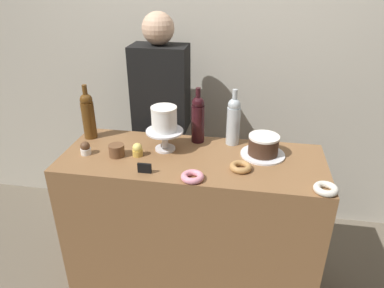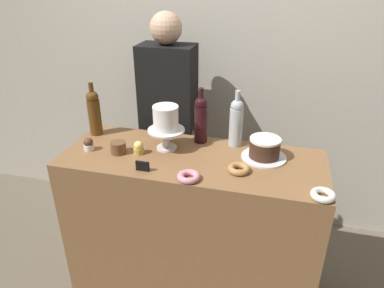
# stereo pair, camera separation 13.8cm
# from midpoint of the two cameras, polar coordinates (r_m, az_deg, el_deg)

# --- Properties ---
(ground_plane) EXTENTS (12.00, 12.00, 0.00)m
(ground_plane) POSITION_cam_midpoint_polar(r_m,az_deg,el_deg) (2.49, -1.70, -20.99)
(ground_plane) COLOR #665B4C
(back_wall) EXTENTS (6.00, 0.05, 2.60)m
(back_wall) POSITION_cam_midpoint_polar(r_m,az_deg,el_deg) (2.57, 1.72, 14.57)
(back_wall) COLOR #BCB7A8
(back_wall) RESTS_ON ground_plane
(display_counter) EXTENTS (1.42, 0.54, 0.91)m
(display_counter) POSITION_cam_midpoint_polar(r_m,az_deg,el_deg) (2.17, -1.86, -12.82)
(display_counter) COLOR brown
(display_counter) RESTS_ON ground_plane
(cake_stand_pedestal) EXTENTS (0.21, 0.21, 0.12)m
(cake_stand_pedestal) POSITION_cam_midpoint_polar(r_m,az_deg,el_deg) (1.97, -6.39, 1.16)
(cake_stand_pedestal) COLOR silver
(cake_stand_pedestal) RESTS_ON display_counter
(white_layer_cake) EXTENTS (0.14, 0.14, 0.14)m
(white_layer_cake) POSITION_cam_midpoint_polar(r_m,az_deg,el_deg) (1.92, -6.55, 4.01)
(white_layer_cake) COLOR white
(white_layer_cake) RESTS_ON cake_stand_pedestal
(silver_serving_platter) EXTENTS (0.24, 0.24, 0.01)m
(silver_serving_platter) POSITION_cam_midpoint_polar(r_m,az_deg,el_deg) (1.96, 9.30, -1.69)
(silver_serving_platter) COLOR white
(silver_serving_platter) RESTS_ON display_counter
(chocolate_round_cake) EXTENTS (0.16, 0.16, 0.11)m
(chocolate_round_cake) POSITION_cam_midpoint_polar(r_m,az_deg,el_deg) (1.93, 9.43, -0.16)
(chocolate_round_cake) COLOR #3D2619
(chocolate_round_cake) RESTS_ON silver_serving_platter
(wine_bottle_amber) EXTENTS (0.08, 0.08, 0.33)m
(wine_bottle_amber) POSITION_cam_midpoint_polar(r_m,az_deg,el_deg) (2.18, -18.09, 4.45)
(wine_bottle_amber) COLOR #5B3814
(wine_bottle_amber) RESTS_ON display_counter
(wine_bottle_dark_red) EXTENTS (0.08, 0.08, 0.33)m
(wine_bottle_dark_red) POSITION_cam_midpoint_polar(r_m,az_deg,el_deg) (2.03, -0.89, 4.10)
(wine_bottle_dark_red) COLOR black
(wine_bottle_dark_red) RESTS_ON display_counter
(wine_bottle_clear) EXTENTS (0.08, 0.08, 0.33)m
(wine_bottle_clear) POSITION_cam_midpoint_polar(r_m,az_deg,el_deg) (2.01, 4.72, 3.77)
(wine_bottle_clear) COLOR #B2BCC1
(wine_bottle_clear) RESTS_ON display_counter
(cupcake_lemon) EXTENTS (0.06, 0.06, 0.07)m
(cupcake_lemon) POSITION_cam_midpoint_polar(r_m,az_deg,el_deg) (1.95, -10.76, -0.97)
(cupcake_lemon) COLOR gold
(cupcake_lemon) RESTS_ON display_counter
(cupcake_chocolate) EXTENTS (0.06, 0.06, 0.07)m
(cupcake_chocolate) POSITION_cam_midpoint_polar(r_m,az_deg,el_deg) (2.03, -18.62, -0.70)
(cupcake_chocolate) COLOR white
(cupcake_chocolate) RESTS_ON display_counter
(donut_maple) EXTENTS (0.11, 0.11, 0.03)m
(donut_maple) POSITION_cam_midpoint_polar(r_m,az_deg,el_deg) (1.80, 5.65, -3.73)
(donut_maple) COLOR #B27F47
(donut_maple) RESTS_ON display_counter
(donut_pink) EXTENTS (0.11, 0.11, 0.03)m
(donut_pink) POSITION_cam_midpoint_polar(r_m,az_deg,el_deg) (1.71, -2.25, -5.33)
(donut_pink) COLOR pink
(donut_pink) RESTS_ON display_counter
(donut_sugar) EXTENTS (0.11, 0.11, 0.03)m
(donut_sugar) POSITION_cam_midpoint_polar(r_m,az_deg,el_deg) (1.71, 18.56, -6.90)
(donut_sugar) COLOR silver
(donut_sugar) RESTS_ON display_counter
(cookie_stack) EXTENTS (0.08, 0.08, 0.07)m
(cookie_stack) POSITION_cam_midpoint_polar(r_m,az_deg,el_deg) (1.97, -13.98, -1.04)
(cookie_stack) COLOR brown
(cookie_stack) RESTS_ON display_counter
(price_sign_chalkboard) EXTENTS (0.07, 0.01, 0.05)m
(price_sign_chalkboard) POSITION_cam_midpoint_polar(r_m,az_deg,el_deg) (1.79, -9.84, -3.89)
(price_sign_chalkboard) COLOR black
(price_sign_chalkboard) RESTS_ON display_counter
(barista_figure) EXTENTS (0.36, 0.22, 1.60)m
(barista_figure) POSITION_cam_midpoint_polar(r_m,az_deg,el_deg) (2.46, -6.41, 2.57)
(barista_figure) COLOR black
(barista_figure) RESTS_ON ground_plane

